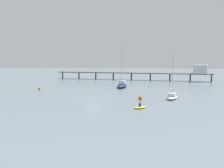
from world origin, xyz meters
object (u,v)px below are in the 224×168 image
object	(u,v)px
pier	(164,71)
mooring_buoy_outer	(39,89)
mooring_buoy_far	(140,98)
sailboat_navy	(122,85)
dinghy_yellow	(140,107)
sailboat_white	(172,96)

from	to	relation	value
pier	mooring_buoy_outer	bearing A→B (deg)	-126.99
mooring_buoy_far	mooring_buoy_outer	world-z (taller)	mooring_buoy_far
sailboat_navy	dinghy_yellow	bearing A→B (deg)	-76.16
sailboat_white	sailboat_navy	bearing A→B (deg)	121.74
sailboat_white	dinghy_yellow	world-z (taller)	sailboat_white
sailboat_navy	mooring_buoy_far	world-z (taller)	sailboat_navy
pier	sailboat_white	world-z (taller)	sailboat_white
sailboat_white	sailboat_navy	xyz separation A→B (m)	(-14.58, 23.57, 0.20)
sailboat_navy	mooring_buoy_outer	world-z (taller)	sailboat_navy
mooring_buoy_outer	dinghy_yellow	bearing A→B (deg)	-41.75
sailboat_white	mooring_buoy_outer	bearing A→B (deg)	160.71
mooring_buoy_outer	sailboat_white	bearing A→B (deg)	-19.29
dinghy_yellow	sailboat_white	bearing A→B (deg)	70.26
dinghy_yellow	mooring_buoy_far	size ratio (longest dim) A/B	3.07
dinghy_yellow	pier	bearing A→B (deg)	88.71
sailboat_white	dinghy_yellow	xyz separation A→B (m)	(-5.20, -14.50, -0.39)
dinghy_yellow	mooring_buoy_far	world-z (taller)	dinghy_yellow
pier	sailboat_navy	size ratio (longest dim) A/B	5.01
sailboat_white	dinghy_yellow	size ratio (longest dim) A/B	3.80
sailboat_white	pier	bearing A→B (deg)	93.84
pier	sailboat_white	xyz separation A→B (m)	(3.65, -54.35, -2.91)
dinghy_yellow	mooring_buoy_outer	bearing A→B (deg)	138.25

